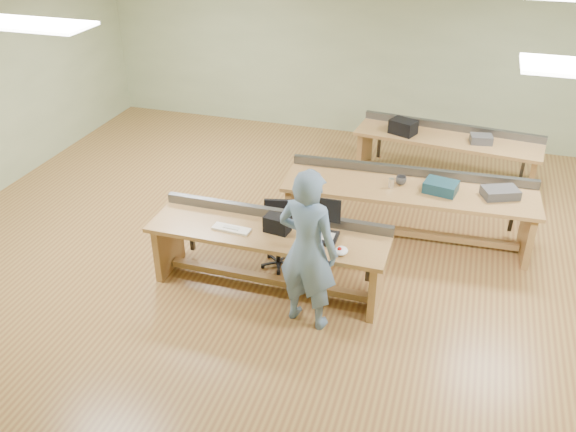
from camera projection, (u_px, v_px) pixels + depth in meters
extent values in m
plane|color=olive|center=(318.00, 248.00, 7.83)|extent=(10.00, 10.00, 0.00)
plane|color=silver|center=(326.00, 6.00, 6.33)|extent=(10.00, 10.00, 0.00)
cube|color=#A2B186|center=(380.00, 52.00, 10.39)|extent=(10.00, 0.04, 3.00)
cube|color=#A2B186|center=(162.00, 381.00, 3.77)|extent=(10.00, 0.04, 3.00)
cube|color=white|center=(30.00, 24.00, 5.74)|extent=(1.20, 0.50, 0.03)
cube|color=olive|center=(267.00, 233.00, 6.76)|extent=(2.71, 0.73, 0.05)
cube|color=olive|center=(169.00, 244.00, 7.27)|extent=(0.08, 0.62, 0.70)
cube|color=olive|center=(377.00, 281.00, 6.63)|extent=(0.08, 0.62, 0.70)
cube|color=olive|center=(268.00, 279.00, 7.07)|extent=(2.41, 0.11, 0.08)
cube|color=#4D5054|center=(276.00, 213.00, 6.99)|extent=(2.71, 0.09, 0.11)
cube|color=olive|center=(409.00, 190.00, 7.67)|extent=(3.20, 1.00, 0.05)
cube|color=olive|center=(295.00, 202.00, 8.18)|extent=(0.12, 0.75, 0.70)
cube|color=olive|center=(527.00, 230.00, 7.54)|extent=(0.12, 0.75, 0.70)
cube|color=olive|center=(404.00, 232.00, 7.98)|extent=(2.87, 0.24, 0.08)
cube|color=#4D5054|center=(412.00, 171.00, 7.95)|extent=(3.16, 0.23, 0.11)
cube|color=olive|center=(448.00, 139.00, 9.09)|extent=(2.79, 1.02, 0.05)
cube|color=olive|center=(365.00, 149.00, 9.71)|extent=(0.15, 0.63, 0.70)
cube|color=olive|center=(532.00, 176.00, 8.84)|extent=(0.15, 0.63, 0.70)
cube|color=olive|center=(442.00, 177.00, 9.40)|extent=(2.42, 0.36, 0.08)
cube|color=#4D5054|center=(452.00, 127.00, 9.30)|extent=(2.72, 0.38, 0.11)
imported|color=#677DA9|center=(308.00, 250.00, 6.15)|extent=(0.73, 0.56, 1.80)
cube|color=black|center=(321.00, 237.00, 6.61)|extent=(0.36, 0.30, 0.04)
cube|color=black|center=(325.00, 210.00, 6.60)|extent=(0.36, 0.02, 0.28)
cube|color=silver|center=(231.00, 229.00, 6.77)|extent=(0.44, 0.17, 0.02)
ellipsoid|color=white|center=(341.00, 251.00, 6.35)|extent=(0.16, 0.19, 0.07)
cube|color=black|center=(277.00, 224.00, 6.71)|extent=(0.30, 0.21, 0.19)
cylinder|color=black|center=(278.00, 251.00, 7.40)|extent=(0.05, 0.05, 0.40)
cube|color=black|center=(278.00, 236.00, 7.29)|extent=(0.46, 0.46, 0.05)
cube|color=black|center=(279.00, 212.00, 7.34)|extent=(0.37, 0.13, 0.35)
cylinder|color=black|center=(278.00, 263.00, 7.49)|extent=(0.53, 0.53, 0.05)
cube|color=#133340|center=(441.00, 187.00, 7.53)|extent=(0.44, 0.36, 0.14)
cube|color=#3A3A3D|center=(500.00, 193.00, 7.42)|extent=(0.49, 0.41, 0.12)
imported|color=#3A3A3D|center=(401.00, 180.00, 7.72)|extent=(0.14, 0.14, 0.11)
cylinder|color=silver|center=(391.00, 183.00, 7.64)|extent=(0.08, 0.08, 0.13)
cube|color=black|center=(403.00, 127.00, 9.16)|extent=(0.45, 0.39, 0.21)
cube|color=#3A3A3D|center=(481.00, 139.00, 8.86)|extent=(0.34, 0.28, 0.12)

